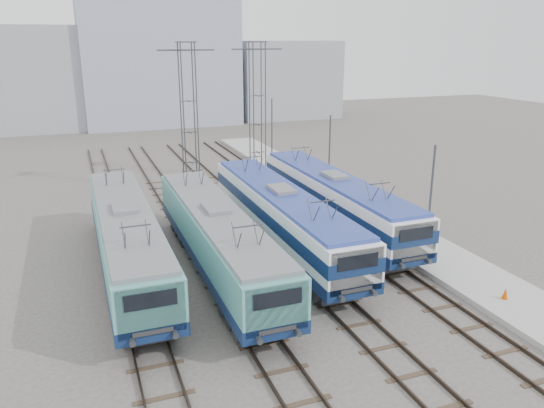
{
  "coord_description": "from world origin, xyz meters",
  "views": [
    {
      "loc": [
        -8.76,
        -20.26,
        12.18
      ],
      "look_at": [
        1.47,
        7.0,
        3.13
      ],
      "focal_mm": 35.0,
      "sensor_mm": 36.0,
      "label": 1
    }
  ],
  "objects": [
    {
      "name": "ground",
      "position": [
        0.0,
        0.0,
        0.0
      ],
      "size": [
        160.0,
        160.0,
        0.0
      ],
      "primitive_type": "plane",
      "color": "#514C47"
    },
    {
      "name": "platform",
      "position": [
        10.2,
        8.0,
        0.15
      ],
      "size": [
        4.0,
        70.0,
        0.3
      ],
      "primitive_type": "cube",
      "color": "#9E9E99",
      "rests_on": "ground"
    },
    {
      "name": "locomotive_far_left",
      "position": [
        -6.75,
        6.84,
        2.26
      ],
      "size": [
        2.87,
        18.12,
        3.41
      ],
      "color": "#0F2149",
      "rests_on": "ground"
    },
    {
      "name": "locomotive_center_left",
      "position": [
        -2.25,
        5.22,
        2.23
      ],
      "size": [
        2.84,
        17.92,
        3.37
      ],
      "color": "#0F2149",
      "rests_on": "ground"
    },
    {
      "name": "locomotive_center_right",
      "position": [
        2.25,
        7.3,
        2.32
      ],
      "size": [
        2.88,
        18.21,
        3.42
      ],
      "color": "#0F2149",
      "rests_on": "ground"
    },
    {
      "name": "locomotive_far_right",
      "position": [
        6.75,
        9.32,
        2.3
      ],
      "size": [
        2.85,
        18.03,
        3.39
      ],
      "color": "#0F2149",
      "rests_on": "ground"
    },
    {
      "name": "catenary_tower_west",
      "position": [
        0.0,
        22.0,
        6.64
      ],
      "size": [
        4.5,
        1.2,
        12.0
      ],
      "color": "#3F4247",
      "rests_on": "ground"
    },
    {
      "name": "catenary_tower_east",
      "position": [
        6.5,
        24.0,
        6.64
      ],
      "size": [
        4.5,
        1.2,
        12.0
      ],
      "color": "#3F4247",
      "rests_on": "ground"
    },
    {
      "name": "mast_front",
      "position": [
        8.6,
        2.0,
        3.5
      ],
      "size": [
        0.12,
        0.12,
        7.0
      ],
      "primitive_type": "cylinder",
      "color": "#3F4247",
      "rests_on": "ground"
    },
    {
      "name": "mast_mid",
      "position": [
        8.6,
        14.0,
        3.5
      ],
      "size": [
        0.12,
        0.12,
        7.0
      ],
      "primitive_type": "cylinder",
      "color": "#3F4247",
      "rests_on": "ground"
    },
    {
      "name": "mast_rear",
      "position": [
        8.6,
        26.0,
        3.5
      ],
      "size": [
        0.12,
        0.12,
        7.0
      ],
      "primitive_type": "cylinder",
      "color": "#3F4247",
      "rests_on": "ground"
    },
    {
      "name": "safety_cone",
      "position": [
        9.74,
        -2.74,
        0.59
      ],
      "size": [
        0.29,
        0.29,
        0.57
      ],
      "primitive_type": "cone",
      "color": "#CF4500",
      "rests_on": "platform"
    },
    {
      "name": "building_west",
      "position": [
        -14.0,
        62.0,
        7.0
      ],
      "size": [
        18.0,
        12.0,
        14.0
      ],
      "primitive_type": "cube",
      "color": "#8F949E",
      "rests_on": "ground"
    },
    {
      "name": "building_center",
      "position": [
        4.0,
        62.0,
        9.0
      ],
      "size": [
        22.0,
        14.0,
        18.0
      ],
      "primitive_type": "cube",
      "color": "#919AB0",
      "rests_on": "ground"
    },
    {
      "name": "building_east",
      "position": [
        24.0,
        62.0,
        6.0
      ],
      "size": [
        16.0,
        12.0,
        12.0
      ],
      "primitive_type": "cube",
      "color": "#8F949E",
      "rests_on": "ground"
    }
  ]
}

